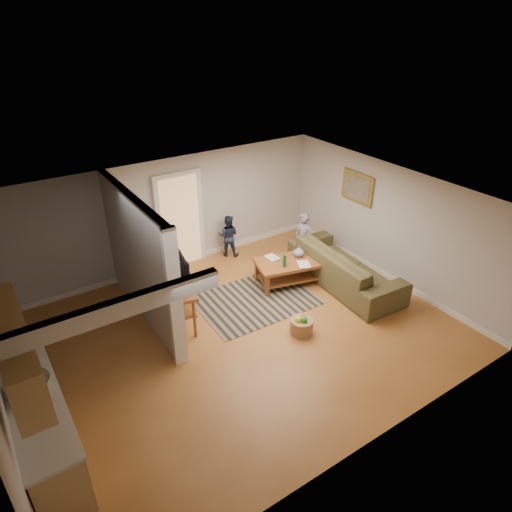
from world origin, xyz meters
The scene contains 11 objects.
ground centered at (0.00, 0.00, 0.00)m, with size 7.50×7.50×0.00m, color #955826.
room_shell centered at (-1.07, 0.43, 1.46)m, with size 7.54×6.02×2.52m.
area_rug centered at (0.85, 0.74, 0.01)m, with size 2.33×1.70×0.01m, color black.
sofa centered at (2.79, 0.25, 0.00)m, with size 2.78×1.09×0.81m, color #433D21.
coffee_table centered at (1.82, 0.91, 0.42)m, with size 1.52×1.11×0.81m.
tv_console centered at (-0.74, 0.97, 0.78)m, with size 0.75×1.43×1.17m.
speaker_left centered at (-1.00, 1.20, 0.48)m, with size 0.10×0.10×0.97m, color black.
speaker_right centered at (-0.15, 2.67, 0.47)m, with size 0.09×0.09×0.95m, color black.
toy_basket centered at (0.98, -0.59, 0.16)m, with size 0.43×0.43×0.38m.
child centered at (2.61, 1.44, 0.00)m, with size 0.45×0.29×1.23m, color slate.
toddler centered at (1.38, 2.70, 0.00)m, with size 0.49×0.39×1.02m, color #1F2642.
Camera 1 is at (-3.39, -5.68, 5.26)m, focal length 32.00 mm.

